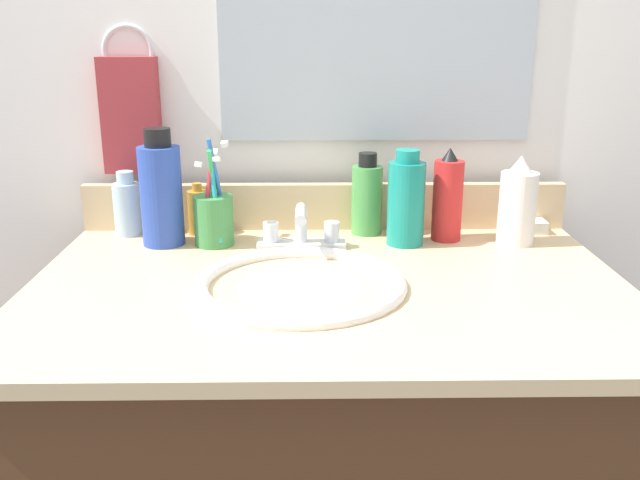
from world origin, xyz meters
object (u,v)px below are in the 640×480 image
faucet (301,234)px  bottle_toner_green (367,198)px  bottle_shampoo_blue (161,192)px  bottle_lotion_white (518,205)px  bottle_spray_red (448,198)px  bottle_mouthwash_teal (406,201)px  cup_green (214,217)px  soap_bar (529,226)px  hand_towel (131,116)px  bottle_gel_clear (127,207)px  bottle_oil_amber (198,211)px

faucet → bottle_toner_green: size_ratio=1.02×
faucet → bottle_shampoo_blue: bearing=172.6°
bottle_lotion_white → bottle_spray_red: (-0.12, 0.03, 0.01)m
bottle_mouthwash_teal → bottle_lotion_white: size_ratio=1.07×
cup_green → bottle_lotion_white: bearing=0.0°
bottle_mouthwash_teal → bottle_shampoo_blue: bearing=179.1°
soap_bar → hand_towel: bearing=175.7°
bottle_mouthwash_teal → bottle_lotion_white: 0.20m
bottle_gel_clear → bottle_lotion_white: bearing=-5.5°
bottle_lotion_white → bottle_oil_amber: bearing=173.1°
bottle_shampoo_blue → bottle_oil_amber: bearing=50.8°
bottle_mouthwash_teal → bottle_gel_clear: (-0.52, 0.07, -0.03)m
bottle_shampoo_blue → bottle_oil_amber: 0.10m
bottle_spray_red → faucet: bearing=-169.0°
bottle_shampoo_blue → bottle_spray_red: bottle_shampoo_blue is taller
bottle_lotion_white → soap_bar: bearing=55.8°
hand_towel → soap_bar: 0.80m
bottle_mouthwash_teal → bottle_gel_clear: bearing=172.3°
bottle_lotion_white → bottle_oil_amber: bottle_lotion_white is taller
soap_bar → bottle_spray_red: bearing=-165.8°
hand_towel → bottle_lotion_white: (0.72, -0.13, -0.15)m
bottle_gel_clear → cup_green: 0.19m
faucet → bottle_spray_red: (0.27, 0.05, 0.05)m
bottle_shampoo_blue → cup_green: 0.10m
bottle_mouthwash_teal → bottle_gel_clear: bottle_mouthwash_teal is taller
faucet → bottle_lotion_white: bottle_lotion_white is taller
faucet → bottle_spray_red: 0.28m
bottle_lotion_white → bottle_gel_clear: bottle_lotion_white is taller
hand_towel → bottle_shampoo_blue: bearing=-58.4°
bottle_gel_clear → bottle_mouthwash_teal: bearing=-7.7°
bottle_gel_clear → bottle_spray_red: bottle_spray_red is taller
bottle_spray_red → bottle_oil_amber: size_ratio=1.75×
hand_towel → bottle_mouthwash_teal: size_ratio=1.26×
bottle_gel_clear → soap_bar: bottle_gel_clear is taller
bottle_lotion_white → cup_green: bearing=-180.0°
bottle_lotion_white → bottle_toner_green: bottle_lotion_white is taller
bottle_mouthwash_teal → soap_bar: 0.27m
bottle_shampoo_blue → bottle_spray_red: bearing=2.2°
faucet → bottle_oil_amber: bottle_oil_amber is taller
faucet → cup_green: (-0.16, 0.03, 0.02)m
bottle_toner_green → cup_green: bearing=-166.0°
bottle_lotion_white → bottle_spray_red: bottle_spray_red is taller
bottle_oil_amber → soap_bar: (0.64, -0.00, -0.03)m
bottle_mouthwash_teal → bottle_lotion_white: bearing=0.4°
cup_green → bottle_oil_amber: bearing=118.9°
bottle_shampoo_blue → cup_green: bottle_shampoo_blue is taller
hand_towel → cup_green: (0.17, -0.13, -0.17)m
faucet → soap_bar: bearing=12.3°
bottle_lotion_white → cup_green: (-0.55, -0.00, -0.02)m
bottle_gel_clear → bottle_spray_red: (0.60, -0.04, 0.02)m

